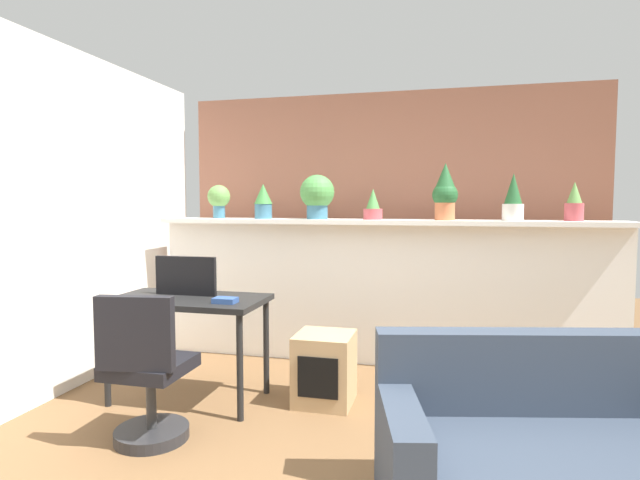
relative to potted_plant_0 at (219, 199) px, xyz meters
The scene contains 17 objects.
divider_wall 1.74m from the potted_plant_0, ahead, with size 4.00×0.16×1.24m, color white.
plant_shelf 1.53m from the potted_plant_0, ahead, with size 4.00×0.39×0.04m, color white.
brick_wall_behind 1.65m from the potted_plant_0, 21.95° to the left, with size 4.00×0.10×2.50m, color #935B47.
side_wall_left 1.76m from the potted_plant_0, 114.87° to the right, with size 0.12×4.40×2.60m, color white.
potted_plant_0 is the anchor object (origin of this frame).
potted_plant_1 0.47m from the potted_plant_0, ahead, with size 0.17×0.17×0.32m.
potted_plant_2 0.97m from the potted_plant_0, ahead, with size 0.31×0.31×0.39m.
potted_plant_3 1.47m from the potted_plant_0, ahead, with size 0.17×0.17×0.27m.
potted_plant_4 2.07m from the potted_plant_0, ahead, with size 0.21×0.21×0.48m.
potted_plant_5 2.61m from the potted_plant_0, ahead, with size 0.17×0.17×0.38m.
potted_plant_6 3.08m from the potted_plant_0, ahead, with size 0.14×0.14×0.31m.
desk 1.44m from the potted_plant_0, 75.74° to the right, with size 1.10×0.60×0.75m.
tv_monitor 1.25m from the potted_plant_0, 77.67° to the right, with size 0.47×0.04×0.29m, color black.
office_chair 2.17m from the potted_plant_0, 78.11° to the right, with size 0.47×0.48×0.91m.
side_cube_shelf 2.02m from the potted_plant_0, 38.17° to the right, with size 0.40×0.41×0.50m.
book_on_desk 1.60m from the potted_plant_0, 63.53° to the right, with size 0.16×0.11×0.04m, color #2D4C8C.
couch 3.50m from the potted_plant_0, 38.47° to the right, with size 1.69×1.09×0.80m.
Camera 1 is at (0.57, -2.44, 1.43)m, focal length 28.49 mm.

